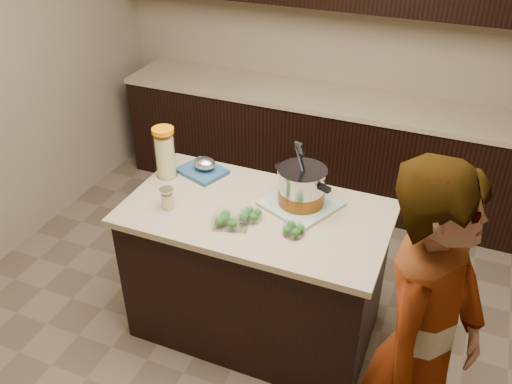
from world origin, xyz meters
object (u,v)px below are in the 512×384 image
at_px(island, 256,272).
at_px(stock_pot, 302,189).
at_px(lemonade_pitcher, 165,154).
at_px(person, 421,350).

xyz_separation_m(island, stock_pot, (0.21, 0.14, 0.56)).
bearing_deg(lemonade_pitcher, island, -12.05).
bearing_deg(stock_pot, island, -123.53).
relative_size(island, stock_pot, 3.83).
height_order(stock_pot, lemonade_pitcher, stock_pot).
bearing_deg(island, lemonade_pitcher, 167.95).
height_order(island, lemonade_pitcher, lemonade_pitcher).
xyz_separation_m(lemonade_pitcher, person, (1.62, -0.76, -0.17)).
relative_size(lemonade_pitcher, person, 0.18).
xyz_separation_m(stock_pot, lemonade_pitcher, (-0.85, -0.00, 0.04)).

